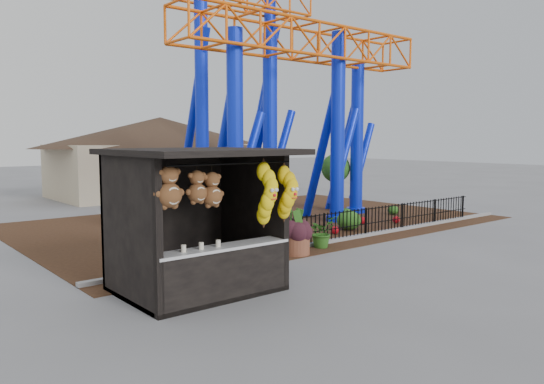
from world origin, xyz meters
TOP-DOWN VIEW (x-y plane):
  - ground at (0.00, 0.00)m, footprint 120.00×120.00m
  - mulch_bed at (4.00, 8.00)m, footprint 18.00×12.00m
  - curb at (4.00, 3.00)m, footprint 18.00×0.18m
  - prize_booth at (-3.00, 0.91)m, footprint 3.50×3.40m
  - picket_fence at (4.90, 3.00)m, footprint 12.20×0.06m
  - roller_coaster at (5.12, 8.23)m, footprint 11.00×6.37m
  - terracotta_planter at (1.09, 2.43)m, footprint 1.00×1.00m
  - planter_foliage at (1.09, 2.43)m, footprint 0.70×0.70m
  - potted_plant at (2.36, 2.70)m, footprint 1.01×0.92m
  - landscaping at (4.70, 5.40)m, footprint 9.24×4.08m
  - pavilion at (6.00, 20.00)m, footprint 15.00×15.00m

SIDE VIEW (x-z plane):
  - ground at x=0.00m, z-range 0.00..0.00m
  - mulch_bed at x=4.00m, z-range 0.00..0.02m
  - curb at x=4.00m, z-range 0.00..0.12m
  - terracotta_planter at x=1.09m, z-range 0.00..0.60m
  - landscaping at x=4.70m, z-range -0.04..0.66m
  - potted_plant at x=2.36m, z-range 0.00..0.98m
  - picket_fence at x=4.90m, z-range 0.00..1.00m
  - planter_foliage at x=1.09m, z-range 0.60..1.24m
  - prize_booth at x=-3.00m, z-range -0.03..3.09m
  - pavilion at x=6.00m, z-range 0.67..5.47m
  - roller_coaster at x=5.12m, z-range 1.03..11.85m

